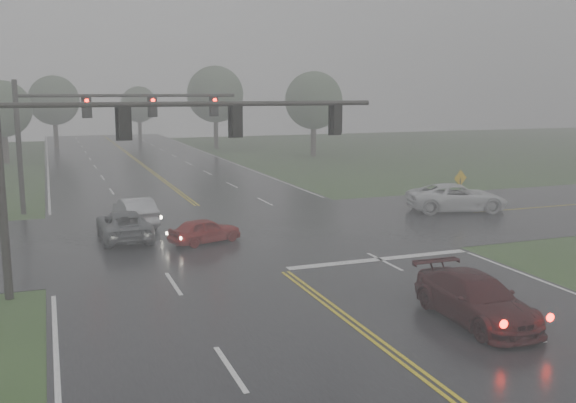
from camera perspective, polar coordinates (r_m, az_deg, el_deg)
name	(u,v)px	position (r m, az deg, el deg)	size (l,w,h in m)	color
main_road	(243,240)	(31.37, -4.06, -3.46)	(18.00, 160.00, 0.02)	black
cross_street	(231,232)	(33.24, -5.05, -2.71)	(120.00, 14.00, 0.02)	black
stop_bar	(380,260)	(28.02, 8.16, -5.15)	(8.50, 0.50, 0.01)	silver
sedan_maroon	(475,321)	(21.45, 16.25, -10.18)	(2.04, 5.03, 1.46)	black
sedan_red	(205,243)	(30.98, -7.38, -3.69)	(1.42, 3.53, 1.20)	maroon
sedan_silver	(136,225)	(35.69, -13.38, -2.07)	(1.60, 4.60, 1.51)	#AEB0B6
car_grey	(124,239)	(32.53, -14.33, -3.26)	(2.32, 5.03, 1.40)	#54575B
pickup_white	(456,211)	(40.07, 14.74, -0.85)	(2.74, 5.94, 1.65)	silver
signal_gantry_near	(130,142)	(23.85, -13.90, 5.12)	(14.07, 0.33, 7.60)	black
signal_gantry_far	(89,120)	(40.43, -17.24, 6.95)	(13.14, 0.40, 7.83)	black
sign_diamond_east	(460,183)	(40.61, 15.06, 1.63)	(1.01, 0.21, 2.44)	black
tree_nw_a	(3,109)	(70.07, -24.04, 7.52)	(5.61, 5.61, 8.23)	#322621
tree_ne_a	(215,94)	(81.15, -6.49, 9.45)	(6.99, 6.99, 10.27)	#322621
tree_n_mid	(54,100)	(86.53, -20.09, 8.43)	(6.20, 6.20, 9.11)	#322621
tree_e_near	(314,101)	(71.37, 2.30, 8.96)	(6.35, 6.35, 9.33)	#322621
tree_n_far	(139,105)	(99.14, -13.11, 8.39)	(5.36, 5.36, 7.87)	#322621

